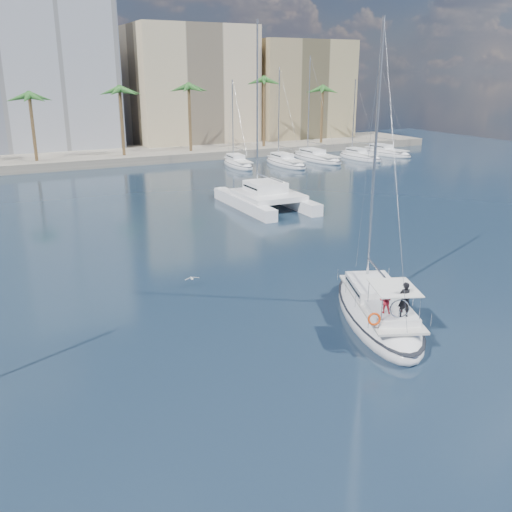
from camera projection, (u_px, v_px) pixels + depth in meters
ground at (272, 313)px, 31.34m from camera, size 160.00×160.00×0.00m
quay at (73, 159)px, 82.91m from camera, size 120.00×14.00×1.20m
building_beige at (191, 88)px, 97.12m from camera, size 20.00×14.00×20.00m
building_tan_right at (297, 93)px, 104.33m from camera, size 18.00×12.00×18.00m
palm_centre at (71, 90)px, 76.53m from camera, size 3.60×3.60×12.30m
palm_right at (290, 87)px, 91.16m from camera, size 3.60×3.60×12.30m
main_sloop at (377, 312)px, 30.28m from camera, size 7.26×11.31×16.06m
catamaran at (266, 196)px, 55.62m from camera, size 6.04×11.89×17.27m
seagull at (192, 278)px, 35.05m from camera, size 0.94×0.40×0.17m
moored_yacht_a at (238, 167)px, 79.82m from camera, size 3.37×9.52×11.90m
moored_yacht_b at (285, 165)px, 80.92m from camera, size 3.32×10.83×13.72m
moored_yacht_c at (316, 160)px, 85.42m from camera, size 3.98×12.33×15.54m
moored_yacht_d at (360, 159)px, 86.52m from camera, size 3.52×9.55×11.90m
moored_yacht_e at (385, 155)px, 91.01m from camera, size 4.61×11.11×13.72m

